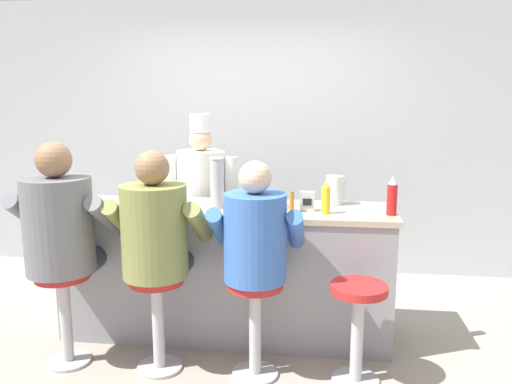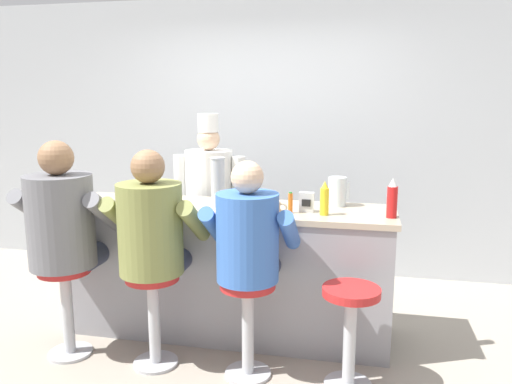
# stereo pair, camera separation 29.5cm
# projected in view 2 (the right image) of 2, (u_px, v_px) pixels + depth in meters

# --- Properties ---
(ground_plane) EXTENTS (20.00, 20.00, 0.00)m
(ground_plane) POSITION_uv_depth(u_px,v_px,m) (216.00, 350.00, 3.50)
(ground_plane) COLOR #9E9384
(wall_back) EXTENTS (10.00, 0.06, 2.70)m
(wall_back) POSITION_uv_depth(u_px,v_px,m) (266.00, 138.00, 4.99)
(wall_back) COLOR #B2B7BC
(wall_back) RESTS_ON ground_plane
(diner_counter) EXTENTS (2.41, 0.63, 0.97)m
(diner_counter) POSITION_uv_depth(u_px,v_px,m) (227.00, 270.00, 3.71)
(diner_counter) COLOR gray
(diner_counter) RESTS_ON ground_plane
(ketchup_bottle_red) EXTENTS (0.07, 0.07, 0.26)m
(ketchup_bottle_red) POSITION_uv_depth(u_px,v_px,m) (392.00, 199.00, 3.25)
(ketchup_bottle_red) COLOR red
(ketchup_bottle_red) RESTS_ON diner_counter
(mustard_bottle_yellow) EXTENTS (0.06, 0.06, 0.23)m
(mustard_bottle_yellow) POSITION_uv_depth(u_px,v_px,m) (325.00, 199.00, 3.33)
(mustard_bottle_yellow) COLOR yellow
(mustard_bottle_yellow) RESTS_ON diner_counter
(hot_sauce_bottle_orange) EXTENTS (0.03, 0.03, 0.15)m
(hot_sauce_bottle_orange) POSITION_uv_depth(u_px,v_px,m) (290.00, 203.00, 3.39)
(hot_sauce_bottle_orange) COLOR orange
(hot_sauce_bottle_orange) RESTS_ON diner_counter
(water_pitcher_clear) EXTENTS (0.15, 0.13, 0.21)m
(water_pitcher_clear) POSITION_uv_depth(u_px,v_px,m) (337.00, 191.00, 3.61)
(water_pitcher_clear) COLOR silver
(water_pitcher_clear) RESTS_ON diner_counter
(breakfast_plate) EXTENTS (0.26, 0.26, 0.05)m
(breakfast_plate) POSITION_uv_depth(u_px,v_px,m) (137.00, 200.00, 3.76)
(breakfast_plate) COLOR white
(breakfast_plate) RESTS_ON diner_counter
(cereal_bowl) EXTENTS (0.14, 0.14, 0.05)m
(cereal_bowl) POSITION_uv_depth(u_px,v_px,m) (248.00, 209.00, 3.41)
(cereal_bowl) COLOR #4C7FB7
(cereal_bowl) RESTS_ON diner_counter
(coffee_mug_tan) EXTENTS (0.14, 0.09, 0.09)m
(coffee_mug_tan) POSITION_uv_depth(u_px,v_px,m) (274.00, 208.00, 3.36)
(coffee_mug_tan) COLOR beige
(coffee_mug_tan) RESTS_ON diner_counter
(coffee_mug_white) EXTENTS (0.14, 0.09, 0.09)m
(coffee_mug_white) POSITION_uv_depth(u_px,v_px,m) (171.00, 195.00, 3.78)
(coffee_mug_white) COLOR white
(coffee_mug_white) RESTS_ON diner_counter
(cup_stack_steel) EXTENTS (0.11, 0.11, 0.36)m
(cup_stack_steel) POSITION_uv_depth(u_px,v_px,m) (218.00, 182.00, 3.56)
(cup_stack_steel) COLOR #B7BABF
(cup_stack_steel) RESTS_ON diner_counter
(napkin_dispenser_chrome) EXTENTS (0.10, 0.06, 0.14)m
(napkin_dispenser_chrome) POSITION_uv_depth(u_px,v_px,m) (307.00, 202.00, 3.43)
(napkin_dispenser_chrome) COLOR silver
(napkin_dispenser_chrome) RESTS_ON diner_counter
(diner_seated_grey) EXTENTS (0.66, 0.65, 1.48)m
(diner_seated_grey) POSITION_uv_depth(u_px,v_px,m) (64.00, 226.00, 3.32)
(diner_seated_grey) COLOR #B2B5BA
(diner_seated_grey) RESTS_ON ground_plane
(diner_seated_olive) EXTENTS (0.62, 0.61, 1.43)m
(diner_seated_olive) POSITION_uv_depth(u_px,v_px,m) (153.00, 234.00, 3.19)
(diner_seated_olive) COLOR #B2B5BA
(diner_seated_olive) RESTS_ON ground_plane
(diner_seated_blue) EXTENTS (0.58, 0.57, 1.38)m
(diner_seated_blue) POSITION_uv_depth(u_px,v_px,m) (249.00, 244.00, 3.06)
(diner_seated_blue) COLOR #B2B5BA
(diner_seated_blue) RESTS_ON ground_plane
(empty_stool_round) EXTENTS (0.35, 0.35, 0.64)m
(empty_stool_round) POSITION_uv_depth(u_px,v_px,m) (350.00, 321.00, 2.98)
(empty_stool_round) COLOR #B2B5BA
(empty_stool_round) RESTS_ON ground_plane
(cook_in_whites_near) EXTENTS (0.63, 0.40, 1.61)m
(cook_in_whites_near) POSITION_uv_depth(u_px,v_px,m) (209.00, 199.00, 4.29)
(cook_in_whites_near) COLOR #232328
(cook_in_whites_near) RESTS_ON ground_plane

